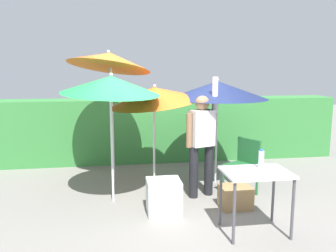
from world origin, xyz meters
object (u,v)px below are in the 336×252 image
object	(u,v)px
umbrella_orange	(217,90)
cooler_box	(164,196)
person_vendor	(202,138)
umbrella_yellow	(154,95)
chair_plastic	(243,163)
umbrella_rainbow	(111,85)
umbrella_navy	(110,60)
folding_table	(256,179)
bottle_water	(261,159)
crate_cardboard	(235,197)

from	to	relation	value
umbrella_orange	cooler_box	world-z (taller)	umbrella_orange
person_vendor	cooler_box	bearing A→B (deg)	-140.49
cooler_box	umbrella_yellow	bearing A→B (deg)	90.25
chair_plastic	umbrella_rainbow	bearing A→B (deg)	-178.96
umbrella_yellow	umbrella_navy	xyz separation A→B (m)	(-0.71, 0.44, 0.56)
umbrella_orange	folding_table	size ratio (longest dim) A/B	2.29
chair_plastic	folding_table	distance (m)	1.37
umbrella_orange	umbrella_yellow	size ratio (longest dim) A/B	1.00
umbrella_navy	folding_table	distance (m)	3.20
umbrella_orange	umbrella_yellow	distance (m)	1.10
person_vendor	umbrella_orange	bearing A→B (deg)	56.08
folding_table	bottle_water	distance (m)	0.27
crate_cardboard	umbrella_orange	bearing A→B (deg)	88.21
umbrella_orange	person_vendor	distance (m)	1.02
crate_cardboard	person_vendor	bearing A→B (deg)	124.93
crate_cardboard	bottle_water	size ratio (longest dim) A/B	1.84
umbrella_navy	person_vendor	xyz separation A→B (m)	(1.39, -0.95, -1.20)
cooler_box	bottle_water	world-z (taller)	bottle_water
umbrella_orange	umbrella_navy	bearing A→B (deg)	169.49
umbrella_rainbow	cooler_box	bearing A→B (deg)	-37.03
umbrella_rainbow	person_vendor	bearing A→B (deg)	1.36
umbrella_orange	chair_plastic	world-z (taller)	umbrella_orange
umbrella_rainbow	chair_plastic	size ratio (longest dim) A/B	2.22
umbrella_rainbow	person_vendor	size ratio (longest dim) A/B	1.05
umbrella_rainbow	umbrella_navy	distance (m)	1.05
umbrella_navy	bottle_water	bearing A→B (deg)	-49.08
person_vendor	crate_cardboard	size ratio (longest dim) A/B	4.25
umbrella_rainbow	chair_plastic	bearing A→B (deg)	1.04
crate_cardboard	bottle_water	xyz separation A→B (m)	(0.08, -0.65, 0.74)
umbrella_rainbow	umbrella_orange	size ratio (longest dim) A/B	1.08
umbrella_navy	crate_cardboard	xyz separation A→B (m)	(1.77, -1.49, -1.98)
cooler_box	crate_cardboard	distance (m)	1.06
umbrella_navy	person_vendor	world-z (taller)	umbrella_navy
cooler_box	person_vendor	bearing A→B (deg)	39.51
umbrella_orange	umbrella_navy	distance (m)	1.90
cooler_box	umbrella_navy	bearing A→B (deg)	115.29
umbrella_navy	crate_cardboard	bearing A→B (deg)	-40.17
folding_table	bottle_water	bearing A→B (deg)	48.16
crate_cardboard	folding_table	distance (m)	0.93
umbrella_rainbow	person_vendor	xyz separation A→B (m)	(1.37, 0.03, -0.84)
chair_plastic	bottle_water	bearing A→B (deg)	-101.03
bottle_water	cooler_box	bearing A→B (deg)	151.13
umbrella_orange	chair_plastic	distance (m)	1.31
crate_cardboard	folding_table	xyz separation A→B (m)	(-0.02, -0.76, 0.52)
person_vendor	cooler_box	xyz separation A→B (m)	(-0.68, -0.56, -0.70)
umbrella_yellow	chair_plastic	xyz separation A→B (m)	(1.38, -0.51, -1.06)
umbrella_navy	chair_plastic	distance (m)	2.81
folding_table	umbrella_orange	bearing A→B (deg)	88.26
chair_plastic	crate_cardboard	xyz separation A→B (m)	(-0.32, -0.55, -0.35)
umbrella_rainbow	chair_plastic	distance (m)	2.43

